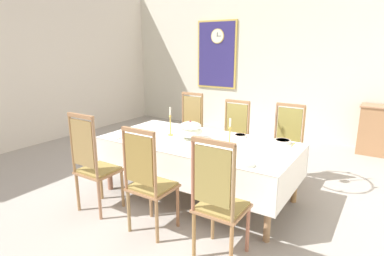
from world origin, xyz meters
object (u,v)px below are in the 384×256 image
(dining_table, at_px, (198,146))
(bowl_far_right, at_px, (247,164))
(bowl_near_left, at_px, (129,138))
(candlestick_west, at_px, (170,124))
(bowl_far_left, at_px, (240,136))
(chair_north_a, at_px, (188,128))
(chair_south_c, at_px, (219,199))
(spoon_secondary, at_px, (293,144))
(candlestick_east, at_px, (230,135))
(mounted_clock, at_px, (218,36))
(chair_south_a, at_px, (93,163))
(chair_north_c, at_px, (286,144))
(framed_painting, at_px, (217,55))
(bowl_near_right, at_px, (283,141))
(chair_north_b, at_px, (233,136))
(soup_tureen, at_px, (190,130))
(chair_south_b, at_px, (148,180))
(spoon_primary, at_px, (124,137))

(dining_table, height_order, bowl_far_right, bowl_far_right)
(bowl_near_left, height_order, bowl_far_right, bowl_near_left)
(candlestick_west, relative_size, bowl_far_left, 2.29)
(chair_north_a, distance_m, chair_south_c, 2.60)
(chair_south_c, height_order, spoon_secondary, chair_south_c)
(candlestick_west, height_order, candlestick_east, candlestick_west)
(candlestick_east, xyz_separation_m, spoon_secondary, (0.63, 0.49, -0.13))
(dining_table, xyz_separation_m, mounted_clock, (-1.60, 3.46, 1.48))
(candlestick_west, distance_m, bowl_far_right, 1.41)
(chair_south_a, bearing_deg, candlestick_west, 69.77)
(chair_south_c, height_order, bowl_far_right, chair_south_c)
(chair_north_c, relative_size, bowl_far_left, 6.87)
(spoon_secondary, xyz_separation_m, framed_painting, (-2.70, 2.98, 0.98))
(candlestick_east, height_order, bowl_near_right, candlestick_east)
(bowl_near_left, bearing_deg, chair_north_b, 60.96)
(chair_north_b, distance_m, bowl_near_left, 1.66)
(chair_north_c, xyz_separation_m, bowl_far_right, (0.04, -1.50, 0.19))
(soup_tureen, bearing_deg, chair_south_a, -124.44)
(candlestick_east, height_order, framed_painting, framed_painting)
(dining_table, distance_m, chair_north_b, 1.01)
(chair_north_b, height_order, bowl_near_right, chair_north_b)
(chair_south_c, xyz_separation_m, chair_north_c, (0.00, 2.01, -0.01))
(chair_south_b, bearing_deg, framed_painting, 110.15)
(candlestick_east, relative_size, spoon_primary, 1.92)
(chair_north_a, xyz_separation_m, chair_north_b, (0.83, -0.00, -0.02))
(bowl_near_right, bearing_deg, chair_north_a, 162.71)
(dining_table, distance_m, framed_painting, 3.97)
(dining_table, height_order, bowl_near_left, bowl_near_left)
(spoon_primary, distance_m, framed_painting, 4.07)
(chair_south_a, bearing_deg, candlestick_east, 38.84)
(chair_south_b, xyz_separation_m, framed_painting, (-1.64, 4.48, 1.15))
(candlestick_east, bearing_deg, chair_south_b, -112.87)
(dining_table, xyz_separation_m, candlestick_west, (-0.44, 0.00, 0.23))
(bowl_far_left, bearing_deg, bowl_near_right, 2.79)
(chair_north_a, relative_size, spoon_primary, 6.64)
(mounted_clock, bearing_deg, chair_south_b, -70.14)
(chair_south_c, relative_size, candlestick_west, 3.09)
(spoon_secondary, bearing_deg, spoon_primary, -157.39)
(dining_table, xyz_separation_m, candlestick_east, (0.44, 0.00, 0.21))
(chair_south_b, height_order, bowl_near_left, chair_south_b)
(candlestick_west, distance_m, bowl_near_left, 0.57)
(soup_tureen, distance_m, spoon_secondary, 1.29)
(candlestick_west, relative_size, bowl_near_left, 2.20)
(bowl_near_right, relative_size, spoon_secondary, 1.11)
(bowl_far_right, bearing_deg, chair_north_b, 119.84)
(chair_south_a, height_order, chair_north_a, chair_south_a)
(chair_south_a, height_order, mounted_clock, mounted_clock)
(chair_south_a, distance_m, chair_south_b, 0.83)
(dining_table, distance_m, chair_north_c, 1.31)
(soup_tureen, height_order, mounted_clock, mounted_clock)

